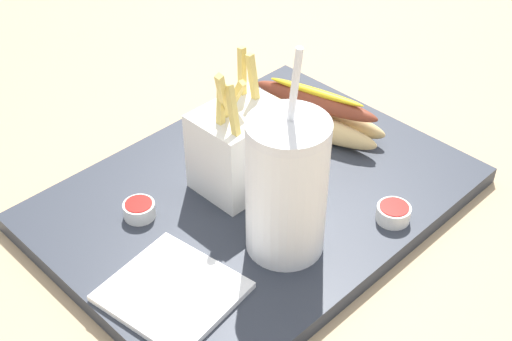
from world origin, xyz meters
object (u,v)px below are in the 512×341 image
at_px(soda_cup, 287,187).
at_px(ketchup_cup_2, 393,212).
at_px(napkin_stack, 172,292).
at_px(hot_dog_1, 315,115).
at_px(ketchup_cup_1, 139,209).
at_px(fries_basket, 238,148).

height_order(soda_cup, ketchup_cup_2, soda_cup).
distance_m(ketchup_cup_2, napkin_stack, 0.25).
relative_size(hot_dog_1, ketchup_cup_1, 5.39).
bearing_deg(napkin_stack, ketchup_cup_1, 67.31).
bearing_deg(napkin_stack, soda_cup, -12.98).
relative_size(soda_cup, hot_dog_1, 1.22).
bearing_deg(ketchup_cup_1, hot_dog_1, -5.94).
bearing_deg(soda_cup, fries_basket, 71.09).
xyz_separation_m(fries_basket, ketchup_cup_1, (-0.12, 0.03, -0.04)).
xyz_separation_m(soda_cup, ketchup_cup_1, (-0.08, 0.14, -0.07)).
distance_m(hot_dog_1, ketchup_cup_2, 0.18).
xyz_separation_m(ketchup_cup_2, napkin_stack, (-0.24, 0.09, -0.01)).
bearing_deg(ketchup_cup_2, napkin_stack, 160.23).
relative_size(hot_dog_1, napkin_stack, 1.59).
distance_m(fries_basket, ketchup_cup_2, 0.18).
bearing_deg(soda_cup, ketchup_cup_2, -26.86).
height_order(fries_basket, hot_dog_1, fries_basket).
bearing_deg(ketchup_cup_2, hot_dog_1, 69.28).
xyz_separation_m(fries_basket, hot_dog_1, (0.14, 0.01, -0.03)).
height_order(soda_cup, hot_dog_1, soda_cup).
xyz_separation_m(fries_basket, ketchup_cup_2, (0.07, -0.16, -0.04)).
bearing_deg(hot_dog_1, soda_cup, -146.81).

